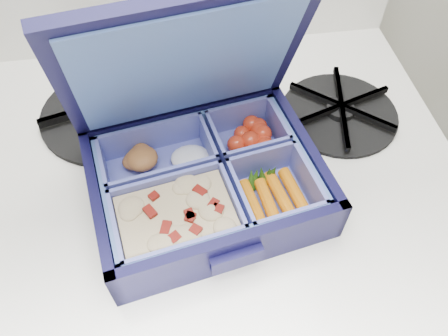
{
  "coord_description": "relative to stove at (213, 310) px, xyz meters",
  "views": [
    {
      "loc": [
        0.31,
        1.32,
        1.42
      ],
      "look_at": [
        0.35,
        1.63,
        1.02
      ],
      "focal_mm": 35.0,
      "sensor_mm": 36.0,
      "label": 1
    }
  ],
  "objects": [
    {
      "name": "fork",
      "position": [
        0.05,
        0.09,
        0.5
      ],
      "size": [
        0.09,
        0.18,
        0.01
      ],
      "primitive_type": null,
      "rotation": [
        0.0,
        0.0,
        -0.38
      ],
      "color": "#ADADAF",
      "rests_on": "stove"
    },
    {
      "name": "bento_box",
      "position": [
        -0.0,
        -0.04,
        0.52
      ],
      "size": [
        0.29,
        0.24,
        0.06
      ],
      "primitive_type": null,
      "rotation": [
        0.0,
        0.0,
        0.18
      ],
      "color": "black",
      "rests_on": "stove"
    },
    {
      "name": "burner_grate_rear",
      "position": [
        -0.12,
        0.12,
        0.5
      ],
      "size": [
        0.23,
        0.23,
        0.02
      ],
      "primitive_type": "cylinder",
      "rotation": [
        0.0,
        0.0,
        0.27
      ],
      "color": "black",
      "rests_on": "stove"
    },
    {
      "name": "burner_grate",
      "position": [
        0.2,
        0.08,
        0.5
      ],
      "size": [
        0.2,
        0.2,
        0.02
      ],
      "primitive_type": "cylinder",
      "rotation": [
        0.0,
        0.0,
        0.32
      ],
      "color": "black",
      "rests_on": "stove"
    },
    {
      "name": "stove",
      "position": [
        0.0,
        0.0,
        0.0
      ],
      "size": [
        0.66,
        0.66,
        0.98
      ],
      "primitive_type": null,
      "color": "white",
      "rests_on": "floor"
    }
  ]
}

